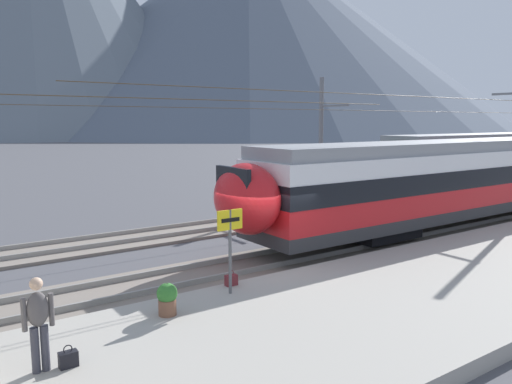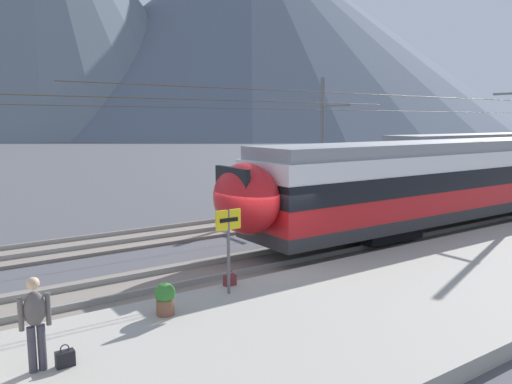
{
  "view_description": "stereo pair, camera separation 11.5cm",
  "coord_description": "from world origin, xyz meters",
  "px_view_note": "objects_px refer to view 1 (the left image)",
  "views": [
    {
      "loc": [
        -8.84,
        -12.08,
        4.7
      ],
      "look_at": [
        1.84,
        3.26,
        2.01
      ],
      "focal_mm": 34.87,
      "sensor_mm": 36.0,
      "label": 1
    },
    {
      "loc": [
        -8.75,
        -12.14,
        4.7
      ],
      "look_at": [
        1.84,
        3.26,
        2.01
      ],
      "focal_mm": 34.87,
      "sensor_mm": 36.0,
      "label": 2
    }
  ],
  "objects_px": {
    "platform_sign": "(230,232)",
    "handbag_beside_passenger": "(68,359)",
    "train_near_platform": "(493,173)",
    "catenary_mast_far_side": "(323,139)",
    "handbag_near_sign": "(231,280)",
    "potted_plant_platform_edge": "(167,297)",
    "passenger_walking": "(38,320)"
  },
  "relations": [
    {
      "from": "platform_sign",
      "to": "potted_plant_platform_edge",
      "type": "relative_size",
      "value": 2.92
    },
    {
      "from": "catenary_mast_far_side",
      "to": "handbag_beside_passenger",
      "type": "relative_size",
      "value": 94.28
    },
    {
      "from": "platform_sign",
      "to": "potted_plant_platform_edge",
      "type": "bearing_deg",
      "value": -168.39
    },
    {
      "from": "passenger_walking",
      "to": "potted_plant_platform_edge",
      "type": "bearing_deg",
      "value": 20.73
    },
    {
      "from": "handbag_near_sign",
      "to": "potted_plant_platform_edge",
      "type": "bearing_deg",
      "value": -158.4
    },
    {
      "from": "platform_sign",
      "to": "handbag_beside_passenger",
      "type": "relative_size",
      "value": 5.22
    },
    {
      "from": "platform_sign",
      "to": "passenger_walking",
      "type": "distance_m",
      "value": 5.05
    },
    {
      "from": "platform_sign",
      "to": "handbag_near_sign",
      "type": "height_order",
      "value": "platform_sign"
    },
    {
      "from": "handbag_beside_passenger",
      "to": "handbag_near_sign",
      "type": "xyz_separation_m",
      "value": [
        4.69,
        2.08,
        0.0
      ]
    },
    {
      "from": "passenger_walking",
      "to": "handbag_near_sign",
      "type": "xyz_separation_m",
      "value": [
        5.12,
        1.98,
        -0.8
      ]
    },
    {
      "from": "passenger_walking",
      "to": "handbag_near_sign",
      "type": "height_order",
      "value": "passenger_walking"
    },
    {
      "from": "train_near_platform",
      "to": "potted_plant_platform_edge",
      "type": "xyz_separation_m",
      "value": [
        -18.18,
        -2.91,
        -1.44
      ]
    },
    {
      "from": "potted_plant_platform_edge",
      "to": "passenger_walking",
      "type": "bearing_deg",
      "value": -159.27
    },
    {
      "from": "catenary_mast_far_side",
      "to": "handbag_near_sign",
      "type": "bearing_deg",
      "value": -141.24
    },
    {
      "from": "handbag_near_sign",
      "to": "potted_plant_platform_edge",
      "type": "xyz_separation_m",
      "value": [
        -2.24,
        -0.89,
        0.26
      ]
    },
    {
      "from": "catenary_mast_far_side",
      "to": "platform_sign",
      "type": "distance_m",
      "value": 15.91
    },
    {
      "from": "passenger_walking",
      "to": "train_near_platform",
      "type": "bearing_deg",
      "value": 10.76
    },
    {
      "from": "train_near_platform",
      "to": "potted_plant_platform_edge",
      "type": "bearing_deg",
      "value": -170.9
    },
    {
      "from": "passenger_walking",
      "to": "potted_plant_platform_edge",
      "type": "distance_m",
      "value": 3.13
    },
    {
      "from": "catenary_mast_far_side",
      "to": "passenger_walking",
      "type": "xyz_separation_m",
      "value": [
        -17.01,
        -11.52,
        -2.37
      ]
    },
    {
      "from": "train_near_platform",
      "to": "handbag_beside_passenger",
      "type": "relative_size",
      "value": 72.54
    },
    {
      "from": "train_near_platform",
      "to": "platform_sign",
      "type": "height_order",
      "value": "train_near_platform"
    },
    {
      "from": "passenger_walking",
      "to": "handbag_beside_passenger",
      "type": "bearing_deg",
      "value": -12.95
    },
    {
      "from": "catenary_mast_far_side",
      "to": "platform_sign",
      "type": "bearing_deg",
      "value": -140.6
    },
    {
      "from": "platform_sign",
      "to": "passenger_walking",
      "type": "xyz_separation_m",
      "value": [
        -4.79,
        -1.48,
        -0.63
      ]
    },
    {
      "from": "platform_sign",
      "to": "potted_plant_platform_edge",
      "type": "distance_m",
      "value": 2.27
    },
    {
      "from": "passenger_walking",
      "to": "potted_plant_platform_edge",
      "type": "relative_size",
      "value": 2.3
    },
    {
      "from": "catenary_mast_far_side",
      "to": "handbag_beside_passenger",
      "type": "bearing_deg",
      "value": -144.97
    },
    {
      "from": "train_near_platform",
      "to": "catenary_mast_far_side",
      "type": "bearing_deg",
      "value": 118.34
    },
    {
      "from": "train_near_platform",
      "to": "platform_sign",
      "type": "relative_size",
      "value": 13.9
    },
    {
      "from": "platform_sign",
      "to": "handbag_beside_passenger",
      "type": "distance_m",
      "value": 4.85
    },
    {
      "from": "passenger_walking",
      "to": "potted_plant_platform_edge",
      "type": "height_order",
      "value": "passenger_walking"
    }
  ]
}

